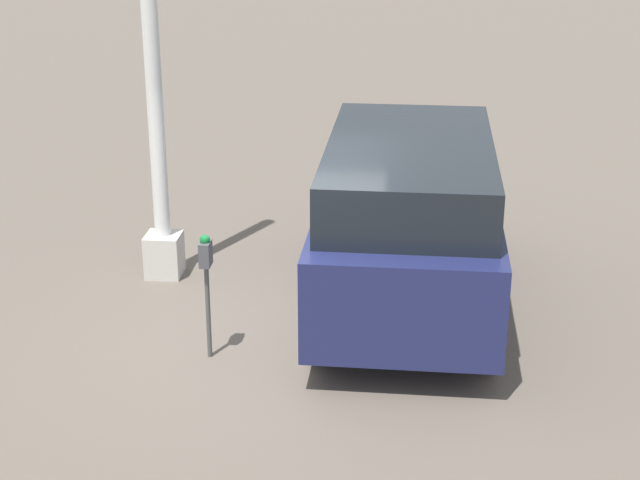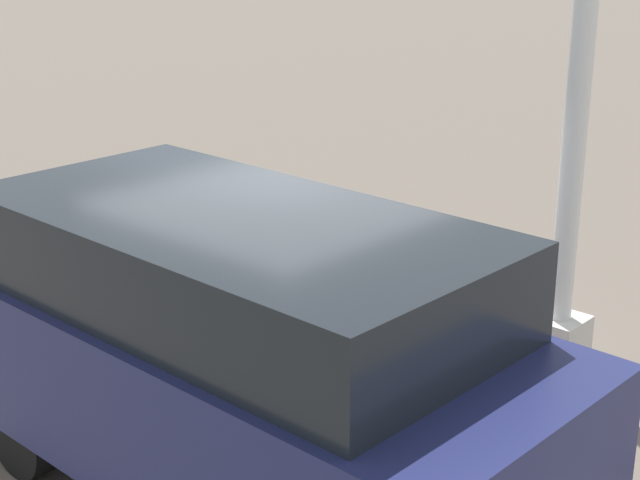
{
  "view_description": "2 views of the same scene",
  "coord_description": "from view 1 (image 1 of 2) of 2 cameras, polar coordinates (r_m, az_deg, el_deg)",
  "views": [
    {
      "loc": [
        -9.56,
        -1.46,
        4.91
      ],
      "look_at": [
        0.0,
        -0.59,
        1.22
      ],
      "focal_mm": 55.0,
      "sensor_mm": 36.0,
      "label": 1
    },
    {
      "loc": [
        5.4,
        -5.54,
        3.88
      ],
      "look_at": [
        0.21,
        0.22,
        1.23
      ],
      "focal_mm": 55.0,
      "sensor_mm": 36.0,
      "label": 2
    }
  ],
  "objects": [
    {
      "name": "ground_plane",
      "position": [
        10.84,
        -3.14,
        -5.95
      ],
      "size": [
        80.0,
        80.0,
        0.0
      ],
      "primitive_type": "plane",
      "color": "#60564C"
    },
    {
      "name": "parking_meter_near",
      "position": [
        10.17,
        -6.64,
        -1.62
      ],
      "size": [
        0.2,
        0.11,
        1.39
      ],
      "rotation": [
        0.0,
        0.0,
        -0.01
      ],
      "color": "#4C4C4C",
      "rests_on": "ground"
    },
    {
      "name": "lamp_post",
      "position": [
        12.03,
        -9.57,
        7.67
      ],
      "size": [
        0.44,
        0.44,
        5.83
      ],
      "color": "beige",
      "rests_on": "ground"
    },
    {
      "name": "parked_van",
      "position": [
        11.32,
        5.15,
        1.26
      ],
      "size": [
        4.55,
        2.07,
        2.03
      ],
      "rotation": [
        0.0,
        0.0,
        -0.02
      ],
      "color": "navy",
      "rests_on": "ground"
    }
  ]
}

